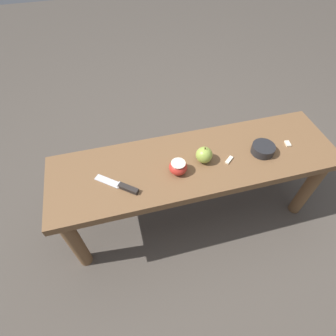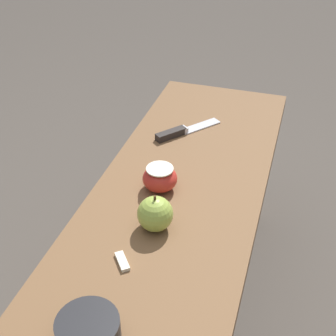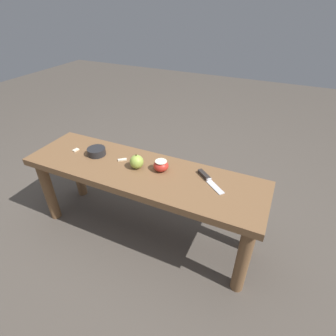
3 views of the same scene
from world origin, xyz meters
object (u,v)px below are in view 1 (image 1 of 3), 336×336
Objects in this scene: apple_cut at (178,167)px; wooden_bench at (195,171)px; bowl at (263,149)px; apple_whole at (204,155)px; knife at (123,186)px.

wooden_bench is at bearing 23.05° from apple_cut.
bowl is (0.33, -0.03, 0.11)m from wooden_bench.
apple_whole is at bearing -19.55° from wooden_bench.
wooden_bench is 12.71× the size of bowl.
apple_whole is (0.03, -0.01, 0.12)m from wooden_bench.
apple_cut is 0.76× the size of bowl.
bowl is at bearing 1.76° from apple_cut.
knife is (-0.36, -0.07, 0.09)m from wooden_bench.
wooden_bench is 7.62× the size of knife.
knife is 0.40m from apple_whole.
wooden_bench is 15.84× the size of apple_whole.
knife is 2.18× the size of apple_cut.
wooden_bench is 0.16m from apple_cut.
wooden_bench is at bearing 174.55° from bowl.
knife is at bearing -176.77° from bowl.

